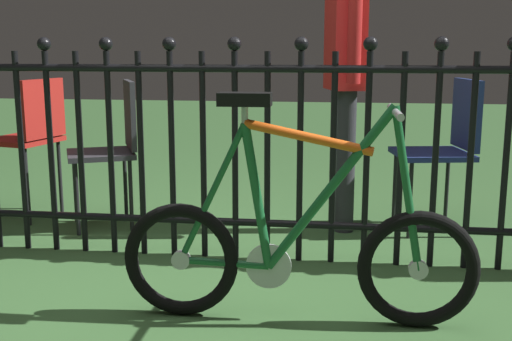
{
  "coord_description": "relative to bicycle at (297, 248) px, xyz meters",
  "views": [
    {
      "loc": [
        0.55,
        -2.4,
        1.06
      ],
      "look_at": [
        0.2,
        0.2,
        0.55
      ],
      "focal_mm": 44.51,
      "sensor_mm": 36.0,
      "label": 1
    }
  ],
  "objects": [
    {
      "name": "bicycle",
      "position": [
        0.0,
        0.0,
        0.0
      ],
      "size": [
        1.39,
        0.4,
        0.9
      ],
      "color": "black",
      "rests_on": "ground"
    },
    {
      "name": "iron_fence",
      "position": [
        -0.47,
        0.72,
        0.29
      ],
      "size": [
        4.55,
        0.07,
        1.15
      ],
      "color": "black",
      "rests_on": "ground"
    },
    {
      "name": "chair_charcoal",
      "position": [
        -1.18,
        1.22,
        0.22
      ],
      "size": [
        0.51,
        0.5,
        0.87
      ],
      "color": "black",
      "rests_on": "ground"
    },
    {
      "name": "ground_plane",
      "position": [
        -0.39,
        0.05,
        -0.3
      ],
      "size": [
        20.0,
        20.0,
        0.0
      ],
      "primitive_type": "plane",
      "color": "#396333"
    },
    {
      "name": "person_visitor",
      "position": [
        0.17,
        1.35,
        0.68
      ],
      "size": [
        0.25,
        0.46,
        1.64
      ],
      "color": "#2D2D33",
      "rests_on": "ground"
    },
    {
      "name": "chair_red",
      "position": [
        -1.74,
        1.3,
        0.25
      ],
      "size": [
        0.46,
        0.46,
        0.87
      ],
      "color": "black",
      "rests_on": "ground"
    },
    {
      "name": "chair_navy",
      "position": [
        0.76,
        1.38,
        0.23
      ],
      "size": [
        0.48,
        0.47,
        0.88
      ],
      "color": "black",
      "rests_on": "ground"
    }
  ]
}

